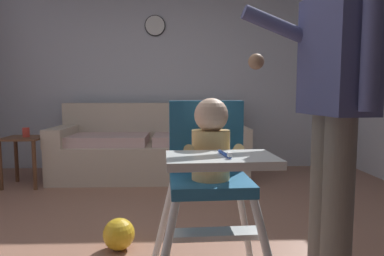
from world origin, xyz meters
The scene contains 8 objects.
wall_far centered at (0.00, 2.55, 1.29)m, with size 5.51×0.06×2.58m, color silver.
couch centered at (-0.27, 2.03, 0.33)m, with size 2.19×0.86×0.86m.
high_chair centered at (0.19, -0.43, 0.66)m, with size 0.64×0.75×0.96m.
adult_standing centered at (0.77, -0.37, 0.92)m, with size 0.55×0.50×1.62m.
toy_ball centered at (-0.33, 0.12, 0.10)m, with size 0.20×0.20×0.20m, color gold.
side_table centered at (-1.59, 1.66, 0.38)m, with size 0.40×0.40×0.52m.
sippy_cup centered at (-1.56, 1.66, 0.57)m, with size 0.07×0.07×0.10m, color #D13D33.
wall_clock centered at (-0.26, 2.51, 1.84)m, with size 0.27×0.04×0.27m.
Camera 1 is at (0.05, -1.93, 0.97)m, focal length 31.67 mm.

